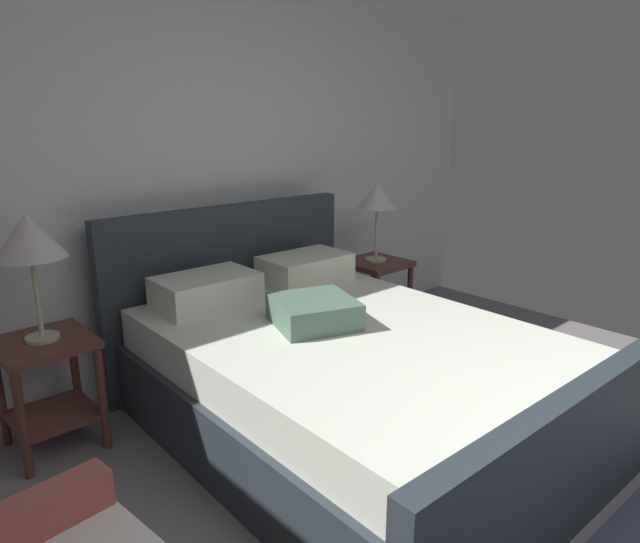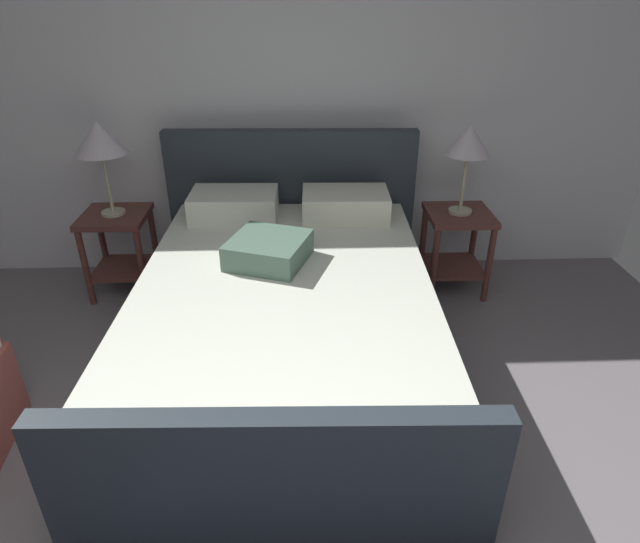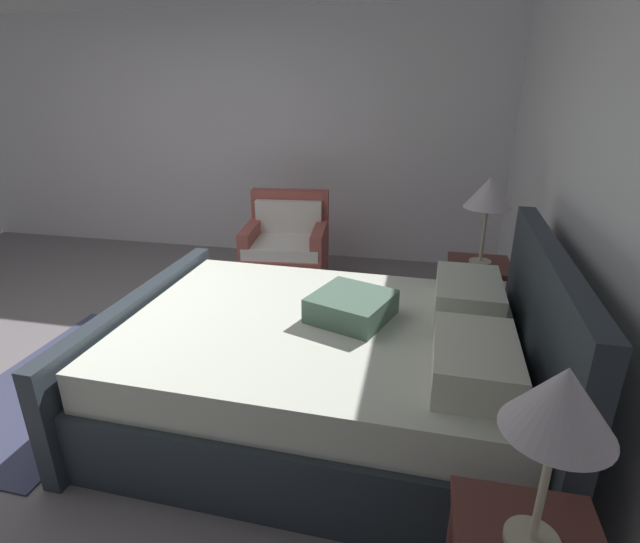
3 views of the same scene
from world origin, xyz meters
name	(u,v)px [view 2 (image 2 of 3)]	position (x,y,z in m)	size (l,w,h in m)	color
wall_back	(276,101)	(0.00, 3.12, 1.27)	(5.55, 0.12, 2.53)	silver
bed	(286,312)	(0.07, 1.79, 0.34)	(1.81, 2.39, 1.12)	#2A3239
nightstand_right	(456,238)	(1.26, 2.62, 0.40)	(0.44, 0.44, 0.60)	brown
table_lamp_right	(469,143)	(1.26, 2.62, 1.08)	(0.29, 0.29, 0.60)	#B7B293
nightstand_left	(119,240)	(-1.12, 2.69, 0.40)	(0.44, 0.44, 0.60)	brown
table_lamp_left	(99,139)	(-1.12, 2.69, 1.11)	(0.33, 0.33, 0.63)	#B7B293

